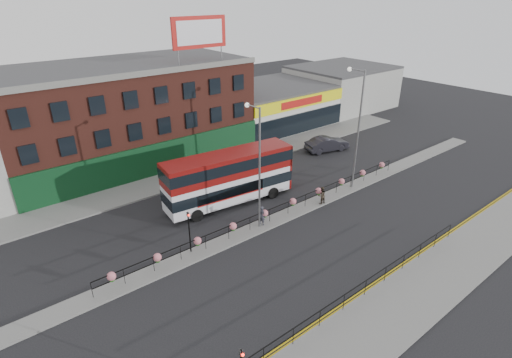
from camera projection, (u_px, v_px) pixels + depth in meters
ground at (279, 219)px, 32.64m from camera, size 120.00×120.00×0.00m
south_pavement at (411, 298)px, 24.14m from camera, size 60.00×4.00×0.15m
north_pavement at (201, 171)px, 41.07m from camera, size 60.00×4.00×0.15m
median at (279, 218)px, 32.60m from camera, size 60.00×1.60×0.15m
yellow_line_inner at (378, 280)px, 25.80m from camera, size 60.00×0.10×0.01m
yellow_line_outer at (381, 281)px, 25.67m from camera, size 60.00×0.10×0.01m
brick_building at (127, 113)px, 42.25m from camera, size 25.00×12.21×10.30m
supermarket at (270, 105)px, 54.55m from camera, size 15.00×12.25×5.30m
warehouse_east at (341, 87)px, 62.72m from camera, size 14.50×12.00×6.30m
billboard at (199, 32)px, 38.95m from camera, size 6.00×0.29×4.40m
median_railing at (279, 208)px, 32.19m from camera, size 30.04×0.56×1.23m
south_railing at (366, 284)px, 23.97m from camera, size 20.04×0.05×1.12m
double_decker_bus at (229, 173)px, 33.92m from camera, size 11.68×3.94×4.63m
car at (327, 144)px, 46.04m from camera, size 4.29×6.00×1.69m
pedestrian_a at (262, 215)px, 31.25m from camera, size 0.76×0.64×1.62m
pedestrian_b at (321, 195)px, 34.36m from camera, size 0.81×0.66×1.58m
lamp_column_west at (257, 159)px, 29.08m from camera, size 0.34×1.68×9.58m
lamp_column_east at (357, 120)px, 35.08m from camera, size 0.39×1.90×10.83m
traffic_light_median at (189, 223)px, 27.34m from camera, size 0.15×0.28×3.65m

